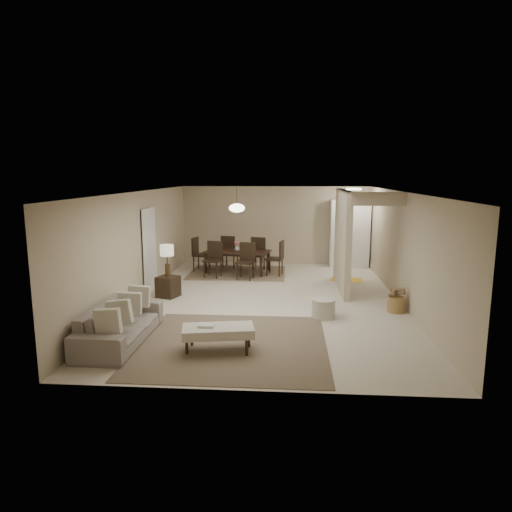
# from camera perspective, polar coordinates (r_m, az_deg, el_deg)

# --- Properties ---
(floor) EXTENTS (9.00, 9.00, 0.00)m
(floor) POSITION_cam_1_polar(r_m,az_deg,el_deg) (10.63, 1.56, -5.56)
(floor) COLOR beige
(floor) RESTS_ON ground
(ceiling) EXTENTS (9.00, 9.00, 0.00)m
(ceiling) POSITION_cam_1_polar(r_m,az_deg,el_deg) (10.24, 1.62, 8.03)
(ceiling) COLOR white
(ceiling) RESTS_ON back_wall
(back_wall) EXTENTS (6.00, 0.00, 6.00)m
(back_wall) POSITION_cam_1_polar(r_m,az_deg,el_deg) (14.82, 2.39, 3.86)
(back_wall) COLOR #BDAD8F
(back_wall) RESTS_ON floor
(left_wall) EXTENTS (0.00, 9.00, 9.00)m
(left_wall) POSITION_cam_1_polar(r_m,az_deg,el_deg) (10.92, -14.35, 1.26)
(left_wall) COLOR #BDAD8F
(left_wall) RESTS_ON floor
(right_wall) EXTENTS (0.00, 9.00, 9.00)m
(right_wall) POSITION_cam_1_polar(r_m,az_deg,el_deg) (10.66, 17.92, 0.87)
(right_wall) COLOR #BDAD8F
(right_wall) RESTS_ON floor
(partition) EXTENTS (0.15, 2.50, 2.50)m
(partition) POSITION_cam_1_polar(r_m,az_deg,el_deg) (11.67, 10.75, 1.96)
(partition) COLOR #BDAD8F
(partition) RESTS_ON floor
(doorway) EXTENTS (0.04, 0.90, 2.04)m
(doorway) POSITION_cam_1_polar(r_m,az_deg,el_deg) (11.51, -13.22, 0.59)
(doorway) COLOR black
(doorway) RESTS_ON floor
(pantry_cabinet) EXTENTS (1.20, 0.55, 2.10)m
(pantry_cabinet) POSITION_cam_1_polar(r_m,az_deg,el_deg) (14.61, 11.60, 2.78)
(pantry_cabinet) COLOR white
(pantry_cabinet) RESTS_ON floor
(flush_light) EXTENTS (0.44, 0.44, 0.05)m
(flush_light) POSITION_cam_1_polar(r_m,az_deg,el_deg) (13.55, 12.11, 8.18)
(flush_light) COLOR white
(flush_light) RESTS_ON ceiling
(living_rug) EXTENTS (3.20, 3.20, 0.01)m
(living_rug) POSITION_cam_1_polar(r_m,az_deg,el_deg) (7.99, -2.93, -10.95)
(living_rug) COLOR brown
(living_rug) RESTS_ON floor
(sofa) EXTENTS (2.25, 0.90, 0.66)m
(sofa) POSITION_cam_1_polar(r_m,az_deg,el_deg) (8.35, -16.61, -8.10)
(sofa) COLOR gray
(sofa) RESTS_ON floor
(ottoman_bench) EXTENTS (1.25, 0.74, 0.42)m
(ottoman_bench) POSITION_cam_1_polar(r_m,az_deg,el_deg) (7.63, -4.75, -9.39)
(ottoman_bench) COLOR beige
(ottoman_bench) RESTS_ON living_rug
(side_table) EXTENTS (0.58, 0.58, 0.50)m
(side_table) POSITION_cam_1_polar(r_m,az_deg,el_deg) (11.07, -10.93, -3.78)
(side_table) COLOR black
(side_table) RESTS_ON floor
(table_lamp) EXTENTS (0.32, 0.32, 0.76)m
(table_lamp) POSITION_cam_1_polar(r_m,az_deg,el_deg) (10.91, -11.08, 0.36)
(table_lamp) COLOR #4A361F
(table_lamp) RESTS_ON side_table
(round_pouf) EXTENTS (0.50, 0.50, 0.39)m
(round_pouf) POSITION_cam_1_polar(r_m,az_deg,el_deg) (9.44, 8.42, -6.49)
(round_pouf) COLOR beige
(round_pouf) RESTS_ON floor
(wicker_basket) EXTENTS (0.40, 0.40, 0.32)m
(wicker_basket) POSITION_cam_1_polar(r_m,az_deg,el_deg) (10.18, 17.12, -5.81)
(wicker_basket) COLOR brown
(wicker_basket) RESTS_ON floor
(dining_rug) EXTENTS (2.80, 2.10, 0.01)m
(dining_rug) POSITION_cam_1_polar(r_m,az_deg,el_deg) (13.53, -2.34, -2.10)
(dining_rug) COLOR #77604A
(dining_rug) RESTS_ON floor
(dining_table) EXTENTS (2.03, 1.39, 0.65)m
(dining_table) POSITION_cam_1_polar(r_m,az_deg,el_deg) (13.46, -2.35, -0.77)
(dining_table) COLOR black
(dining_table) RESTS_ON dining_rug
(dining_chairs) EXTENTS (2.75, 2.21, 1.01)m
(dining_chairs) POSITION_cam_1_polar(r_m,az_deg,el_deg) (13.43, -2.36, -0.01)
(dining_chairs) COLOR black
(dining_chairs) RESTS_ON dining_rug
(vase) EXTENTS (0.19, 0.19, 0.16)m
(vase) POSITION_cam_1_polar(r_m,az_deg,el_deg) (13.39, -2.37, 0.94)
(vase) COLOR silver
(vase) RESTS_ON dining_table
(yellow_mat) EXTENTS (0.91, 0.66, 0.01)m
(yellow_mat) POSITION_cam_1_polar(r_m,az_deg,el_deg) (12.89, 11.20, -2.91)
(yellow_mat) COLOR yellow
(yellow_mat) RESTS_ON floor
(pendant_light) EXTENTS (0.46, 0.46, 0.71)m
(pendant_light) POSITION_cam_1_polar(r_m,az_deg,el_deg) (13.25, -2.41, 6.02)
(pendant_light) COLOR #4A361F
(pendant_light) RESTS_ON ceiling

